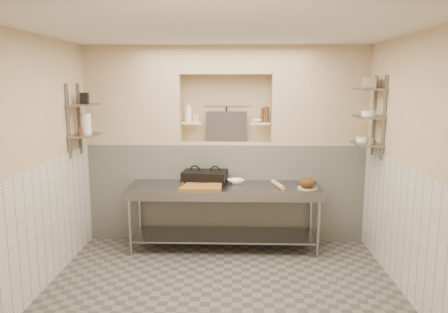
{
  "coord_description": "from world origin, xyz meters",
  "views": [
    {
      "loc": [
        0.16,
        -4.6,
        2.28
      ],
      "look_at": [
        -0.0,
        0.9,
        1.35
      ],
      "focal_mm": 35.0,
      "sensor_mm": 36.0,
      "label": 1
    }
  ],
  "objects_px": {
    "bottle_soap": "(189,112)",
    "bread_loaf": "(307,183)",
    "prep_table": "(224,204)",
    "panini_press": "(205,177)",
    "rolling_pin": "(278,185)",
    "bowl_alcove": "(257,121)",
    "cutting_board": "(201,187)",
    "jug_left": "(86,124)",
    "mixing_bowl": "(236,181)"
  },
  "relations": [
    {
      "from": "bowl_alcove",
      "to": "jug_left",
      "type": "distance_m",
      "value": 2.37
    },
    {
      "from": "panini_press",
      "to": "rolling_pin",
      "type": "xyz_separation_m",
      "value": [
        1.0,
        -0.24,
        -0.05
      ]
    },
    {
      "from": "prep_table",
      "to": "panini_press",
      "type": "distance_m",
      "value": 0.48
    },
    {
      "from": "prep_table",
      "to": "panini_press",
      "type": "height_order",
      "value": "panini_press"
    },
    {
      "from": "panini_press",
      "to": "bread_loaf",
      "type": "xyz_separation_m",
      "value": [
        1.38,
        -0.33,
        -0.0
      ]
    },
    {
      "from": "bread_loaf",
      "to": "bottle_soap",
      "type": "bearing_deg",
      "value": 156.44
    },
    {
      "from": "panini_press",
      "to": "cutting_board",
      "type": "bearing_deg",
      "value": -87.18
    },
    {
      "from": "panini_press",
      "to": "bowl_alcove",
      "type": "bearing_deg",
      "value": 31.35
    },
    {
      "from": "cutting_board",
      "to": "jug_left",
      "type": "distance_m",
      "value": 1.74
    },
    {
      "from": "bottle_soap",
      "to": "bread_loaf",
      "type": "bearing_deg",
      "value": -23.56
    },
    {
      "from": "panini_press",
      "to": "bowl_alcove",
      "type": "xyz_separation_m",
      "value": [
        0.73,
        0.34,
        0.75
      ]
    },
    {
      "from": "prep_table",
      "to": "jug_left",
      "type": "xyz_separation_m",
      "value": [
        -1.83,
        -0.08,
        1.11
      ]
    },
    {
      "from": "cutting_board",
      "to": "bread_loaf",
      "type": "relative_size",
      "value": 2.53
    },
    {
      "from": "bottle_soap",
      "to": "prep_table",
      "type": "bearing_deg",
      "value": -47.1
    },
    {
      "from": "bottle_soap",
      "to": "bowl_alcove",
      "type": "relative_size",
      "value": 1.97
    },
    {
      "from": "prep_table",
      "to": "mixing_bowl",
      "type": "height_order",
      "value": "mixing_bowl"
    },
    {
      "from": "rolling_pin",
      "to": "cutting_board",
      "type": "bearing_deg",
      "value": -170.67
    },
    {
      "from": "mixing_bowl",
      "to": "panini_press",
      "type": "bearing_deg",
      "value": 173.34
    },
    {
      "from": "prep_table",
      "to": "bottle_soap",
      "type": "height_order",
      "value": "bottle_soap"
    },
    {
      "from": "mixing_bowl",
      "to": "bottle_soap",
      "type": "height_order",
      "value": "bottle_soap"
    },
    {
      "from": "mixing_bowl",
      "to": "bread_loaf",
      "type": "height_order",
      "value": "bread_loaf"
    },
    {
      "from": "panini_press",
      "to": "bowl_alcove",
      "type": "distance_m",
      "value": 1.11
    },
    {
      "from": "bread_loaf",
      "to": "jug_left",
      "type": "bearing_deg",
      "value": 178.88
    },
    {
      "from": "rolling_pin",
      "to": "bowl_alcove",
      "type": "xyz_separation_m",
      "value": [
        -0.26,
        0.58,
        0.81
      ]
    },
    {
      "from": "cutting_board",
      "to": "jug_left",
      "type": "relative_size",
      "value": 2.0
    },
    {
      "from": "mixing_bowl",
      "to": "bread_loaf",
      "type": "bearing_deg",
      "value": -16.56
    },
    {
      "from": "bowl_alcove",
      "to": "jug_left",
      "type": "relative_size",
      "value": 0.56
    },
    {
      "from": "rolling_pin",
      "to": "bread_loaf",
      "type": "distance_m",
      "value": 0.4
    },
    {
      "from": "cutting_board",
      "to": "mixing_bowl",
      "type": "distance_m",
      "value": 0.58
    },
    {
      "from": "cutting_board",
      "to": "rolling_pin",
      "type": "bearing_deg",
      "value": 9.33
    },
    {
      "from": "mixing_bowl",
      "to": "bowl_alcove",
      "type": "bearing_deg",
      "value": 52.54
    },
    {
      "from": "prep_table",
      "to": "cutting_board",
      "type": "height_order",
      "value": "cutting_board"
    },
    {
      "from": "mixing_bowl",
      "to": "rolling_pin",
      "type": "height_order",
      "value": "rolling_pin"
    },
    {
      "from": "cutting_board",
      "to": "prep_table",
      "type": "bearing_deg",
      "value": 35.41
    },
    {
      "from": "mixing_bowl",
      "to": "bread_loaf",
      "type": "distance_m",
      "value": 0.99
    },
    {
      "from": "rolling_pin",
      "to": "bowl_alcove",
      "type": "relative_size",
      "value": 2.61
    },
    {
      "from": "panini_press",
      "to": "rolling_pin",
      "type": "height_order",
      "value": "panini_press"
    },
    {
      "from": "prep_table",
      "to": "bread_loaf",
      "type": "distance_m",
      "value": 1.16
    },
    {
      "from": "panini_press",
      "to": "bottle_soap",
      "type": "bearing_deg",
      "value": 130.44
    },
    {
      "from": "cutting_board",
      "to": "mixing_bowl",
      "type": "xyz_separation_m",
      "value": [
        0.46,
        0.36,
        0.0
      ]
    },
    {
      "from": "cutting_board",
      "to": "jug_left",
      "type": "xyz_separation_m",
      "value": [
        -1.53,
        0.13,
        0.82
      ]
    },
    {
      "from": "cutting_board",
      "to": "mixing_bowl",
      "type": "height_order",
      "value": "mixing_bowl"
    },
    {
      "from": "prep_table",
      "to": "bread_loaf",
      "type": "bearing_deg",
      "value": -7.13
    },
    {
      "from": "jug_left",
      "to": "mixing_bowl",
      "type": "bearing_deg",
      "value": 6.45
    },
    {
      "from": "mixing_bowl",
      "to": "jug_left",
      "type": "xyz_separation_m",
      "value": [
        -1.99,
        -0.22,
        0.82
      ]
    },
    {
      "from": "prep_table",
      "to": "bread_loaf",
      "type": "xyz_separation_m",
      "value": [
        1.1,
        -0.14,
        0.34
      ]
    },
    {
      "from": "prep_table",
      "to": "jug_left",
      "type": "bearing_deg",
      "value": -177.47
    },
    {
      "from": "panini_press",
      "to": "jug_left",
      "type": "relative_size",
      "value": 2.39
    },
    {
      "from": "prep_table",
      "to": "rolling_pin",
      "type": "xyz_separation_m",
      "value": [
        0.72,
        -0.05,
        0.29
      ]
    },
    {
      "from": "bottle_soap",
      "to": "rolling_pin",
      "type": "bearing_deg",
      "value": -26.32
    }
  ]
}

